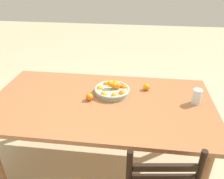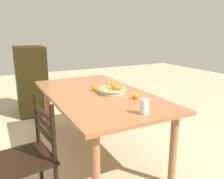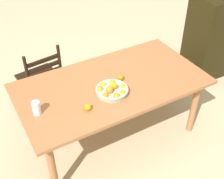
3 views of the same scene
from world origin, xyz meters
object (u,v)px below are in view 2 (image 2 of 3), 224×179
(drinking_glass, at_px, (144,107))
(dining_table, at_px, (97,100))
(chair_near_window, at_px, (28,157))
(orange_loose_0, at_px, (135,96))
(fruit_bowl, at_px, (112,90))
(cabinet, at_px, (31,81))
(orange_loose_1, at_px, (94,88))

(drinking_glass, bearing_deg, dining_table, 5.11)
(chair_near_window, relative_size, drinking_glass, 7.04)
(orange_loose_0, relative_size, drinking_glass, 0.48)
(orange_loose_0, distance_m, drinking_glass, 0.45)
(chair_near_window, xyz_separation_m, fruit_bowl, (0.42, -0.99, 0.34))
(fruit_bowl, bearing_deg, orange_loose_0, -161.36)
(chair_near_window, bearing_deg, dining_table, 113.76)
(chair_near_window, xyz_separation_m, cabinet, (2.37, -0.41, 0.14))
(cabinet, bearing_deg, fruit_bowl, -161.23)
(fruit_bowl, relative_size, orange_loose_0, 5.11)
(cabinet, height_order, orange_loose_1, cabinet)
(fruit_bowl, bearing_deg, chair_near_window, 113.11)
(chair_near_window, relative_size, fruit_bowl, 2.84)
(orange_loose_1, bearing_deg, orange_loose_0, -153.52)
(dining_table, relative_size, cabinet, 1.63)
(dining_table, relative_size, chair_near_window, 2.10)
(dining_table, bearing_deg, drinking_glass, -174.89)
(dining_table, height_order, drinking_glass, drinking_glass)
(chair_near_window, bearing_deg, orange_loose_0, 88.61)
(drinking_glass, bearing_deg, orange_loose_1, 4.09)
(fruit_bowl, bearing_deg, cabinet, 16.54)
(cabinet, bearing_deg, orange_loose_1, -163.83)
(dining_table, height_order, fruit_bowl, fruit_bowl)
(fruit_bowl, height_order, orange_loose_0, fruit_bowl)
(orange_loose_0, xyz_separation_m, orange_loose_1, (0.49, 0.24, 0.00))
(dining_table, relative_size, orange_loose_1, 30.35)
(fruit_bowl, relative_size, drinking_glass, 2.48)
(dining_table, distance_m, cabinet, 1.92)
(chair_near_window, xyz_separation_m, orange_loose_0, (0.11, -1.09, 0.34))
(dining_table, distance_m, orange_loose_1, 0.15)
(orange_loose_1, bearing_deg, drinking_glass, -175.91)
(cabinet, xyz_separation_m, drinking_glass, (-2.67, -0.50, 0.23))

